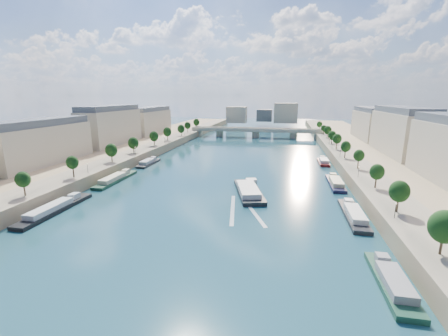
% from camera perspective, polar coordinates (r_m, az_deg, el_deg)
% --- Properties ---
extents(ground, '(700.00, 700.00, 0.00)m').
position_cam_1_polar(ground, '(139.90, 1.12, -1.06)').
color(ground, '#0D2E3A').
rests_on(ground, ground).
extents(quay_left, '(44.00, 520.00, 5.00)m').
position_cam_1_polar(quay_left, '(167.40, -23.92, 1.09)').
color(quay_left, '#9E8460').
rests_on(quay_left, ground).
extents(quay_right, '(44.00, 520.00, 5.00)m').
position_cam_1_polar(quay_right, '(145.42, 30.29, -1.38)').
color(quay_right, '#9E8460').
rests_on(quay_right, ground).
extents(pave_left, '(14.00, 520.00, 0.10)m').
position_cam_1_polar(pave_left, '(158.77, -19.57, 1.79)').
color(pave_left, gray).
rests_on(pave_left, quay_left).
extents(pave_right, '(14.00, 520.00, 0.10)m').
position_cam_1_polar(pave_right, '(140.59, 24.65, -0.14)').
color(pave_right, gray).
rests_on(pave_right, quay_right).
extents(trees_left, '(4.80, 268.80, 8.26)m').
position_cam_1_polar(trees_left, '(158.51, -18.74, 3.84)').
color(trees_left, '#382B1E').
rests_on(trees_left, ground).
extents(trees_right, '(4.80, 268.80, 8.26)m').
position_cam_1_polar(trees_right, '(148.65, 23.26, 2.83)').
color(trees_right, '#382B1E').
rests_on(trees_right, ground).
extents(lamps_left, '(0.36, 200.36, 4.28)m').
position_cam_1_polar(lamps_left, '(147.58, -20.11, 1.97)').
color(lamps_left, black).
rests_on(lamps_left, ground).
extents(lamps_right, '(0.36, 200.36, 4.28)m').
position_cam_1_polar(lamps_right, '(143.82, 22.58, 1.47)').
color(lamps_right, black).
rests_on(lamps_right, ground).
extents(buildings_left, '(16.00, 226.00, 23.20)m').
position_cam_1_polar(buildings_left, '(182.47, -25.56, 6.33)').
color(buildings_left, '#BFAC93').
rests_on(buildings_left, ground).
extents(buildings_right, '(16.00, 226.00, 23.20)m').
position_cam_1_polar(buildings_right, '(158.67, 33.99, 4.42)').
color(buildings_right, '#BFAC93').
rests_on(buildings_right, ground).
extents(skyline, '(79.00, 42.00, 22.00)m').
position_cam_1_polar(skyline, '(353.92, 8.08, 10.16)').
color(skyline, '#BFAC93').
rests_on(skyline, ground).
extents(bridge, '(112.00, 12.00, 8.15)m').
position_cam_1_polar(bridge, '(262.54, 6.07, 6.93)').
color(bridge, '#C1B79E').
rests_on(bridge, ground).
extents(tour_barge, '(15.29, 29.39, 3.84)m').
position_cam_1_polar(tour_barge, '(111.83, 4.71, -4.35)').
color(tour_barge, black).
rests_on(tour_barge, ground).
extents(wake, '(14.40, 25.90, 0.04)m').
position_cam_1_polar(wake, '(96.69, 3.54, -7.94)').
color(wake, silver).
rests_on(wake, ground).
extents(moored_barges_left, '(5.00, 120.22, 3.60)m').
position_cam_1_polar(moored_barges_left, '(121.33, -24.26, -4.22)').
color(moored_barges_left, maroon).
rests_on(moored_barges_left, ground).
extents(moored_barges_right, '(5.00, 160.98, 3.60)m').
position_cam_1_polar(moored_barges_right, '(97.27, 23.60, -8.46)').
color(moored_barges_right, black).
rests_on(moored_barges_right, ground).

